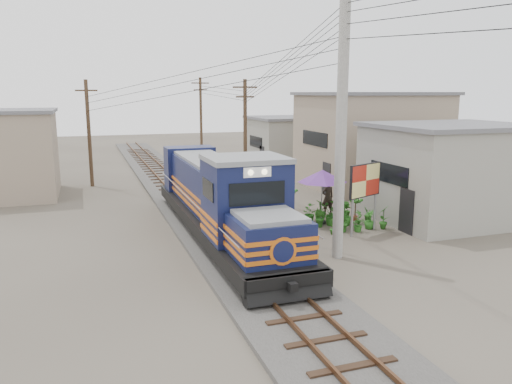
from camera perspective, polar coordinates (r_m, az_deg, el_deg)
name	(u,v)px	position (r m, az deg, el deg)	size (l,w,h in m)	color
ground	(246,263)	(18.53, -1.20, -8.13)	(120.00, 120.00, 0.00)	#473F35
ballast	(190,204)	(27.85, -7.53, -1.42)	(3.60, 70.00, 0.16)	#595651
track	(190,201)	(27.81, -7.54, -1.06)	(1.15, 70.00, 0.12)	#51331E
locomotive	(220,200)	(21.29, -4.08, -0.90)	(2.83, 15.38, 3.81)	black
utility_pole_main	(341,125)	(18.44, 9.72, 7.52)	(0.40, 0.40, 10.00)	#9E9B93
wooden_pole_mid	(245,132)	(32.28, -1.25, 6.88)	(1.60, 0.24, 7.00)	#4C3826
wooden_pole_far	(201,118)	(45.84, -6.31, 8.44)	(1.60, 0.24, 7.50)	#4C3826
wooden_pole_left	(89,131)	(34.74, -18.56, 6.61)	(1.60, 0.24, 7.00)	#4C3826
power_lines	(190,64)	(25.71, -7.59, 14.32)	(9.65, 19.00, 3.30)	black
shophouse_front	(450,172)	(26.15, 21.33, 2.16)	(7.35, 6.30, 4.70)	gray
shophouse_mid	(370,140)	(33.88, 12.88, 5.84)	(8.40, 7.35, 6.20)	gray
shophouse_back	(290,142)	(42.15, 3.88, 5.75)	(6.30, 6.30, 4.20)	gray
shophouse_left	(2,154)	(33.17, -27.07, 3.91)	(6.30, 6.30, 5.20)	gray
billboard	(365,182)	(22.33, 12.37, 1.08)	(1.92, 0.89, 3.13)	#99999E
market_umbrella	(322,176)	(23.71, 7.59, 1.79)	(2.98, 2.98, 2.60)	black
vendor	(328,197)	(25.72, 8.20, -0.62)	(0.66, 0.43, 1.81)	black
plant_nursery	(339,215)	(23.88, 9.49, -2.64)	(3.45, 3.14, 1.13)	#26641C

